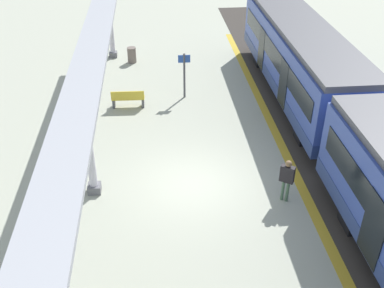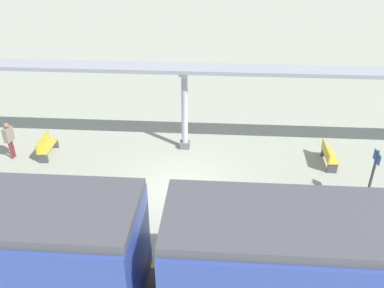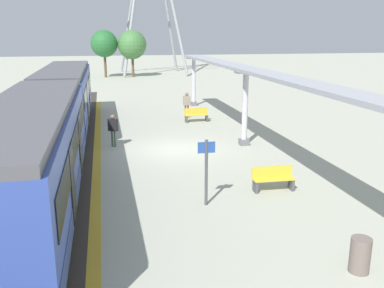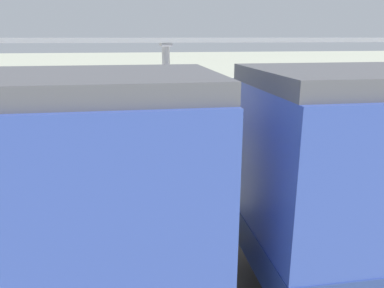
{
  "view_description": "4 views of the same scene",
  "coord_description": "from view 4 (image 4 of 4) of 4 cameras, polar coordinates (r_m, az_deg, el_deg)",
  "views": [
    {
      "loc": [
        1.28,
        12.93,
        9.92
      ],
      "look_at": [
        0.09,
        0.19,
        1.79
      ],
      "focal_mm": 42.9,
      "sensor_mm": 36.0,
      "label": 1
    },
    {
      "loc": [
        -12.23,
        -1.3,
        8.83
      ],
      "look_at": [
        1.64,
        -0.31,
        1.2
      ],
      "focal_mm": 36.56,
      "sensor_mm": 36.0,
      "label": 2
    },
    {
      "loc": [
        -3.29,
        -19.26,
        5.46
      ],
      "look_at": [
        0.09,
        -3.26,
        1.11
      ],
      "focal_mm": 39.25,
      "sensor_mm": 36.0,
      "label": 3
    },
    {
      "loc": [
        -10.15,
        1.45,
        3.89
      ],
      "look_at": [
        -0.69,
        -0.11,
        1.13
      ],
      "focal_mm": 34.96,
      "sensor_mm": 36.0,
      "label": 4
    }
  ],
  "objects": [
    {
      "name": "ground_plane",
      "position": [
        10.96,
        -1.17,
        -4.71
      ],
      "size": [
        176.0,
        176.0,
        0.0
      ],
      "primitive_type": "plane",
      "color": "#ACAF9B"
    },
    {
      "name": "canopy_beam",
      "position": [
        13.71,
        -2.85,
        15.54
      ],
      "size": [
        1.2,
        25.31,
        0.16
      ],
      "primitive_type": "cube",
      "color": "#A8AAB2",
      "rests_on": "canopy_pillar_nearest"
    },
    {
      "name": "canopy_pillar_second",
      "position": [
        13.83,
        -3.9,
        7.64
      ],
      "size": [
        1.1,
        0.44,
        3.69
      ],
      "color": "slate",
      "rests_on": "ground"
    },
    {
      "name": "passenger_waiting_near_edge",
      "position": [
        7.77,
        -6.87,
        -5.87
      ],
      "size": [
        0.5,
        0.43,
        1.6
      ],
      "color": "#46654B",
      "rests_on": "ground"
    },
    {
      "name": "bench_mid_platform",
      "position": [
        15.06,
        20.81,
        1.78
      ],
      "size": [
        1.51,
        0.49,
        0.86
      ],
      "color": "gold",
      "rests_on": "ground"
    },
    {
      "name": "tactile_edge_strip",
      "position": [
        7.63,
        3.0,
        -14.58
      ],
      "size": [
        0.35,
        31.25,
        0.01
      ],
      "primitive_type": "cube",
      "color": "gold",
      "rests_on": "ground"
    }
  ]
}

